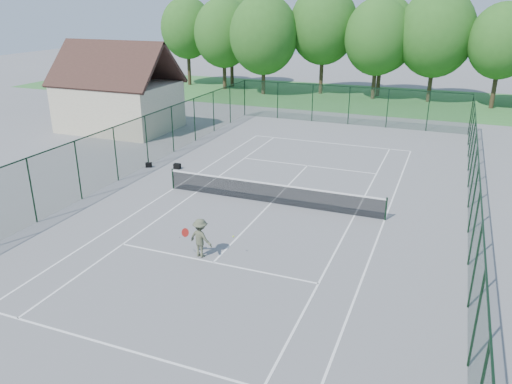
% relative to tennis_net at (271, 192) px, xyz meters
% --- Properties ---
extents(ground, '(140.00, 140.00, 0.00)m').
position_rel_tennis_net_xyz_m(ground, '(0.00, 0.00, -0.58)').
color(ground, gray).
rests_on(ground, ground).
extents(grass_far, '(80.00, 16.00, 0.01)m').
position_rel_tennis_net_xyz_m(grass_far, '(0.00, 30.00, -0.57)').
color(grass_far, '#3C8039').
rests_on(grass_far, ground).
extents(court_lines, '(11.05, 23.85, 0.01)m').
position_rel_tennis_net_xyz_m(court_lines, '(0.00, 0.00, -0.57)').
color(court_lines, white).
rests_on(court_lines, ground).
extents(tennis_net, '(11.08, 0.08, 1.10)m').
position_rel_tennis_net_xyz_m(tennis_net, '(0.00, 0.00, 0.00)').
color(tennis_net, black).
rests_on(tennis_net, ground).
extents(fence_enclosure, '(18.05, 36.05, 3.02)m').
position_rel_tennis_net_xyz_m(fence_enclosure, '(0.00, 0.00, 0.98)').
color(fence_enclosure, '#16361F').
rests_on(fence_enclosure, ground).
extents(utility_building, '(8.60, 6.27, 6.63)m').
position_rel_tennis_net_xyz_m(utility_building, '(-16.00, 10.00, 2.54)').
color(utility_building, beige).
rests_on(utility_building, ground).
extents(tree_line_far, '(39.40, 6.40, 9.70)m').
position_rel_tennis_net_xyz_m(tree_line_far, '(0.00, 30.00, 5.42)').
color(tree_line_far, '#3D2F1E').
rests_on(tree_line_far, ground).
extents(sports_bag_a, '(0.41, 0.34, 0.29)m').
position_rel_tennis_net_xyz_m(sports_bag_a, '(-8.73, 2.62, -0.43)').
color(sports_bag_a, black).
rests_on(sports_bag_a, ground).
extents(sports_bag_b, '(0.42, 0.27, 0.31)m').
position_rel_tennis_net_xyz_m(sports_bag_b, '(-7.00, 3.00, -0.42)').
color(sports_bag_b, black).
rests_on(sports_bag_b, ground).
extents(tennis_player, '(2.11, 0.92, 1.56)m').
position_rel_tennis_net_xyz_m(tennis_player, '(-0.66, -6.10, 0.21)').
color(tennis_player, '#51563E').
rests_on(tennis_player, ground).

